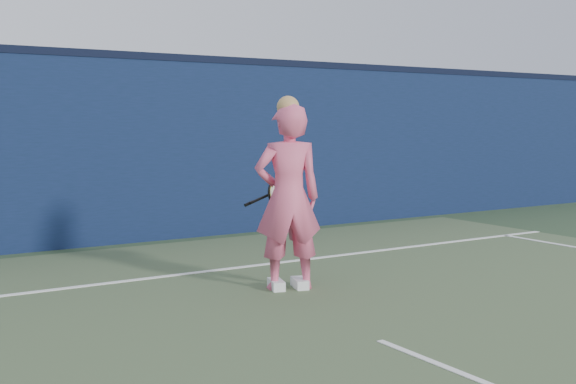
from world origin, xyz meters
TOP-DOWN VIEW (x-y plane):
  - ground at (0.00, 0.00)m, footprint 80.00×80.00m
  - backstop_wall at (0.00, 6.50)m, footprint 24.00×0.40m
  - wall_cap at (0.00, 6.50)m, footprint 24.00×0.42m
  - player at (0.34, 2.84)m, footprint 0.77×0.61m
  - racket at (0.47, 3.32)m, footprint 0.54×0.16m

SIDE VIEW (x-z plane):
  - ground at x=0.00m, z-range 0.00..0.00m
  - racket at x=0.47m, z-range 0.76..1.05m
  - player at x=0.34m, z-range -0.03..1.87m
  - backstop_wall at x=0.00m, z-range 0.00..2.50m
  - wall_cap at x=0.00m, z-range 2.50..2.60m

